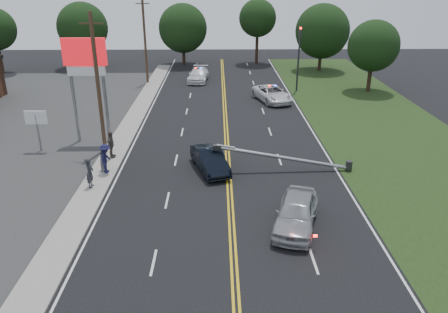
{
  "coord_description": "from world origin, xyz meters",
  "views": [
    {
      "loc": [
        -0.71,
        -18.68,
        12.24
      ],
      "look_at": [
        -0.32,
        6.55,
        1.7
      ],
      "focal_mm": 35.0,
      "sensor_mm": 36.0,
      "label": 1
    }
  ],
  "objects_px": {
    "emergency_a": "(272,94)",
    "bystander_d": "(111,144)",
    "waiting_sedan": "(296,212)",
    "emergency_b": "(198,75)",
    "bystander_c": "(106,159)",
    "bystander_b": "(104,158)",
    "traffic_signal": "(299,53)",
    "utility_pole_far": "(145,40)",
    "small_sign": "(36,121)",
    "fallen_streetlight": "(291,159)",
    "utility_pole_mid": "(98,84)",
    "pylon_sign": "(86,65)",
    "bystander_a": "(90,173)",
    "crashed_sedan": "(210,160)"
  },
  "relations": [
    {
      "from": "emergency_a",
      "to": "bystander_c",
      "type": "xyz_separation_m",
      "value": [
        -13.02,
        -17.86,
        0.32
      ]
    },
    {
      "from": "utility_pole_mid",
      "to": "bystander_d",
      "type": "xyz_separation_m",
      "value": [
        0.89,
        -1.65,
        -3.99
      ]
    },
    {
      "from": "pylon_sign",
      "to": "bystander_b",
      "type": "distance_m",
      "value": 8.03
    },
    {
      "from": "traffic_signal",
      "to": "bystander_a",
      "type": "height_order",
      "value": "traffic_signal"
    },
    {
      "from": "fallen_streetlight",
      "to": "waiting_sedan",
      "type": "relative_size",
      "value": 1.87
    },
    {
      "from": "bystander_a",
      "to": "bystander_c",
      "type": "relative_size",
      "value": 0.95
    },
    {
      "from": "small_sign",
      "to": "emergency_a",
      "type": "distance_m",
      "value": 23.38
    },
    {
      "from": "emergency_b",
      "to": "fallen_streetlight",
      "type": "bearing_deg",
      "value": -69.97
    },
    {
      "from": "utility_pole_mid",
      "to": "emergency_b",
      "type": "bearing_deg",
      "value": 75.02
    },
    {
      "from": "emergency_b",
      "to": "bystander_c",
      "type": "xyz_separation_m",
      "value": [
        -4.99,
        -27.22,
        0.32
      ]
    },
    {
      "from": "small_sign",
      "to": "fallen_streetlight",
      "type": "bearing_deg",
      "value": -12.4
    },
    {
      "from": "bystander_a",
      "to": "bystander_c",
      "type": "xyz_separation_m",
      "value": [
        0.49,
        2.1,
        0.05
      ]
    },
    {
      "from": "pylon_sign",
      "to": "waiting_sedan",
      "type": "height_order",
      "value": "pylon_sign"
    },
    {
      "from": "emergency_b",
      "to": "bystander_a",
      "type": "height_order",
      "value": "bystander_a"
    },
    {
      "from": "waiting_sedan",
      "to": "emergency_b",
      "type": "xyz_separation_m",
      "value": [
        -6.41,
        33.94,
        -0.05
      ]
    },
    {
      "from": "traffic_signal",
      "to": "bystander_d",
      "type": "relative_size",
      "value": 3.62
    },
    {
      "from": "utility_pole_far",
      "to": "utility_pole_mid",
      "type": "bearing_deg",
      "value": -90.0
    },
    {
      "from": "utility_pole_mid",
      "to": "bystander_d",
      "type": "height_order",
      "value": "utility_pole_mid"
    },
    {
      "from": "emergency_a",
      "to": "waiting_sedan",
      "type": "bearing_deg",
      "value": -111.31
    },
    {
      "from": "utility_pole_far",
      "to": "bystander_b",
      "type": "xyz_separation_m",
      "value": [
        0.91,
        -25.82,
        -4.16
      ]
    },
    {
      "from": "fallen_streetlight",
      "to": "bystander_a",
      "type": "xyz_separation_m",
      "value": [
        -12.73,
        -2.38,
        0.15
      ]
    },
    {
      "from": "utility_pole_far",
      "to": "bystander_d",
      "type": "distance_m",
      "value": 24.0
    },
    {
      "from": "bystander_b",
      "to": "crashed_sedan",
      "type": "bearing_deg",
      "value": -86.06
    },
    {
      "from": "utility_pole_far",
      "to": "crashed_sedan",
      "type": "xyz_separation_m",
      "value": [
        7.95,
        -25.76,
        -4.33
      ]
    },
    {
      "from": "utility_pole_far",
      "to": "crashed_sedan",
      "type": "relative_size",
      "value": 2.17
    },
    {
      "from": "emergency_a",
      "to": "bystander_c",
      "type": "bearing_deg",
      "value": -143.63
    },
    {
      "from": "emergency_a",
      "to": "bystander_d",
      "type": "distance_m",
      "value": 20.21
    },
    {
      "from": "small_sign",
      "to": "pylon_sign",
      "type": "bearing_deg",
      "value": 29.74
    },
    {
      "from": "bystander_b",
      "to": "bystander_c",
      "type": "distance_m",
      "value": 0.55
    },
    {
      "from": "fallen_streetlight",
      "to": "utility_pole_far",
      "type": "relative_size",
      "value": 0.94
    },
    {
      "from": "crashed_sedan",
      "to": "utility_pole_mid",
      "type": "bearing_deg",
      "value": 137.03
    },
    {
      "from": "fallen_streetlight",
      "to": "bystander_b",
      "type": "bearing_deg",
      "value": 179.17
    },
    {
      "from": "utility_pole_mid",
      "to": "emergency_a",
      "type": "relative_size",
      "value": 1.76
    },
    {
      "from": "emergency_b",
      "to": "bystander_d",
      "type": "relative_size",
      "value": 2.81
    },
    {
      "from": "bystander_c",
      "to": "bystander_b",
      "type": "bearing_deg",
      "value": 29.88
    },
    {
      "from": "pylon_sign",
      "to": "utility_pole_far",
      "type": "height_order",
      "value": "utility_pole_far"
    },
    {
      "from": "small_sign",
      "to": "traffic_signal",
      "type": "relative_size",
      "value": 0.44
    },
    {
      "from": "bystander_b",
      "to": "bystander_d",
      "type": "bearing_deg",
      "value": 3.87
    },
    {
      "from": "small_sign",
      "to": "utility_pole_far",
      "type": "bearing_deg",
      "value": 77.69
    },
    {
      "from": "crashed_sedan",
      "to": "bystander_a",
      "type": "xyz_separation_m",
      "value": [
        -7.29,
        -2.62,
        0.31
      ]
    },
    {
      "from": "small_sign",
      "to": "bystander_c",
      "type": "xyz_separation_m",
      "value": [
        5.95,
        -4.28,
        -1.22
      ]
    },
    {
      "from": "bystander_c",
      "to": "bystander_d",
      "type": "distance_m",
      "value": 2.64
    },
    {
      "from": "small_sign",
      "to": "waiting_sedan",
      "type": "distance_m",
      "value": 20.6
    },
    {
      "from": "traffic_signal",
      "to": "bystander_b",
      "type": "xyz_separation_m",
      "value": [
        -16.59,
        -21.82,
        -3.28
      ]
    },
    {
      "from": "emergency_a",
      "to": "bystander_a",
      "type": "height_order",
      "value": "bystander_a"
    },
    {
      "from": "waiting_sedan",
      "to": "bystander_a",
      "type": "bearing_deg",
      "value": 175.52
    },
    {
      "from": "small_sign",
      "to": "crashed_sedan",
      "type": "relative_size",
      "value": 0.67
    },
    {
      "from": "traffic_signal",
      "to": "utility_pole_far",
      "type": "bearing_deg",
      "value": 167.11
    },
    {
      "from": "fallen_streetlight",
      "to": "utility_pole_mid",
      "type": "height_order",
      "value": "utility_pole_mid"
    },
    {
      "from": "utility_pole_far",
      "to": "emergency_a",
      "type": "height_order",
      "value": "utility_pole_far"
    }
  ]
}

